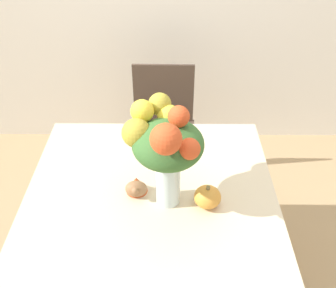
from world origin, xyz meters
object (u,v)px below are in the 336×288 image
(flower_vase, at_px, (165,145))
(turkey_figurine, at_px, (136,186))
(pumpkin, at_px, (207,197))
(dining_chair_near_window, at_px, (163,130))

(flower_vase, height_order, turkey_figurine, flower_vase)
(turkey_figurine, bearing_deg, flower_vase, -17.77)
(flower_vase, height_order, pumpkin, flower_vase)
(flower_vase, bearing_deg, turkey_figurine, 162.23)
(flower_vase, xyz_separation_m, pumpkin, (0.18, -0.03, -0.25))
(flower_vase, height_order, dining_chair_near_window, flower_vase)
(turkey_figurine, distance_m, dining_chair_near_window, 0.95)
(dining_chair_near_window, bearing_deg, turkey_figurine, -95.74)
(pumpkin, height_order, dining_chair_near_window, dining_chair_near_window)
(pumpkin, relative_size, turkey_figurine, 0.90)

